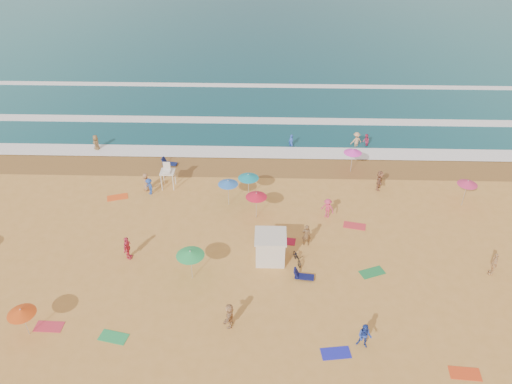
{
  "coord_description": "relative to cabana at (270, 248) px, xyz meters",
  "views": [
    {
      "loc": [
        2.17,
        -27.19,
        23.79
      ],
      "look_at": [
        1.25,
        6.0,
        1.5
      ],
      "focal_mm": 35.0,
      "sensor_mm": 36.0,
      "label": 1
    }
  ],
  "objects": [
    {
      "name": "lifeguard_stand",
      "position": [
        -8.82,
        9.11,
        0.05
      ],
      "size": [
        1.2,
        1.2,
        2.1
      ],
      "primitive_type": null,
      "color": "white",
      "rests_on": "ground"
    },
    {
      "name": "surf_foam",
      "position": [
        -2.43,
        21.61,
        -0.9
      ],
      "size": [
        200.0,
        18.7,
        0.05
      ],
      "color": "white",
      "rests_on": "ground"
    },
    {
      "name": "wet_sand",
      "position": [
        -2.43,
        12.79,
        -0.99
      ],
      "size": [
        220.0,
        220.0,
        0.0
      ],
      "primitive_type": "plane",
      "color": "olive",
      "rests_on": "ground"
    },
    {
      "name": "loungers",
      "position": [
        3.14,
        -2.95,
        -0.83
      ],
      "size": [
        48.5,
        26.29,
        0.34
      ],
      "color": "#0E1147",
      "rests_on": "ground"
    },
    {
      "name": "cabana_roof",
      "position": [
        0.0,
        0.0,
        1.06
      ],
      "size": [
        2.2,
        2.2,
        0.12
      ],
      "primitive_type": "cube",
      "color": "silver",
      "rests_on": "cabana"
    },
    {
      "name": "towels",
      "position": [
        -5.76,
        -2.58,
        -0.98
      ],
      "size": [
        40.73,
        19.56,
        0.03
      ],
      "color": "#E11C4B",
      "rests_on": "ground"
    },
    {
      "name": "beach_umbrellas",
      "position": [
        -0.46,
        0.73,
        1.13
      ],
      "size": [
        58.81,
        28.98,
        0.73
      ],
      "color": "green",
      "rests_on": "ground"
    },
    {
      "name": "ground",
      "position": [
        -2.43,
        0.29,
        -1.0
      ],
      "size": [
        220.0,
        220.0,
        0.0
      ],
      "primitive_type": "plane",
      "color": "gold",
      "rests_on": "ground"
    },
    {
      "name": "cabana",
      "position": [
        0.0,
        0.0,
        0.0
      ],
      "size": [
        2.0,
        2.0,
        2.0
      ],
      "primitive_type": "cube",
      "color": "silver",
      "rests_on": "ground"
    },
    {
      "name": "bicycle",
      "position": [
        1.9,
        -0.3,
        -0.58
      ],
      "size": [
        0.97,
        1.7,
        0.85
      ],
      "primitive_type": "imported",
      "rotation": [
        0.0,
        0.0,
        0.27
      ],
      "color": "black",
      "rests_on": "ground"
    },
    {
      "name": "beachgoers",
      "position": [
        -2.89,
        4.17,
        -0.19
      ],
      "size": [
        43.2,
        27.39,
        2.13
      ],
      "color": "#BE2F57",
      "rests_on": "ground"
    }
  ]
}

